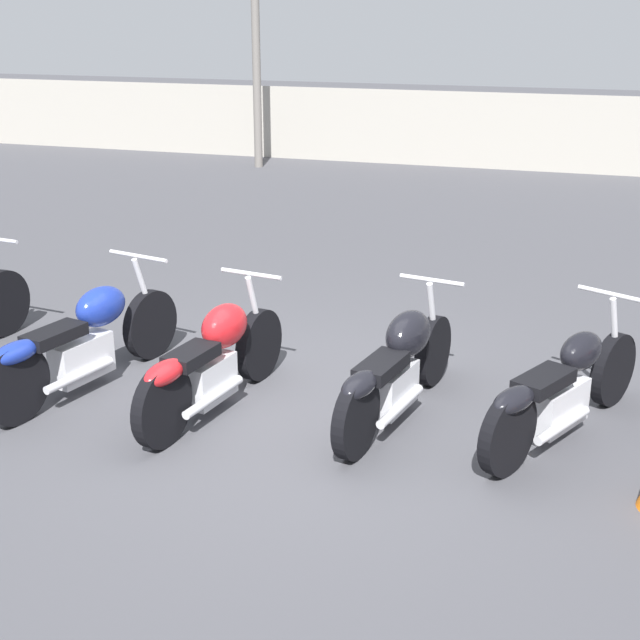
% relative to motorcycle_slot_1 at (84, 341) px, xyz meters
% --- Properties ---
extents(ground_plane, '(60.00, 60.00, 0.00)m').
position_rel_motorcycle_slot_1_xyz_m(ground_plane, '(1.90, 0.02, -0.43)').
color(ground_plane, '#424247').
extents(fence_back, '(40.00, 0.04, 1.46)m').
position_rel_motorcycle_slot_1_xyz_m(fence_back, '(1.90, 11.65, 0.30)').
color(fence_back, '#9E998E').
rests_on(fence_back, ground_plane).
extents(motorcycle_slot_1, '(0.78, 2.18, 1.00)m').
position_rel_motorcycle_slot_1_xyz_m(motorcycle_slot_1, '(0.00, 0.00, 0.00)').
color(motorcycle_slot_1, black).
rests_on(motorcycle_slot_1, ground_plane).
extents(motorcycle_slot_2, '(0.61, 2.00, 0.99)m').
position_rel_motorcycle_slot_1_xyz_m(motorcycle_slot_2, '(1.19, -0.07, -0.00)').
color(motorcycle_slot_2, black).
rests_on(motorcycle_slot_2, ground_plane).
extents(motorcycle_slot_3, '(0.66, 2.06, 0.97)m').
position_rel_motorcycle_slot_1_xyz_m(motorcycle_slot_3, '(2.60, 0.23, -0.00)').
color(motorcycle_slot_3, black).
rests_on(motorcycle_slot_3, ground_plane).
extents(motorcycle_slot_4, '(1.10, 1.99, 0.97)m').
position_rel_motorcycle_slot_1_xyz_m(motorcycle_slot_4, '(3.83, 0.25, -0.04)').
color(motorcycle_slot_4, black).
rests_on(motorcycle_slot_4, ground_plane).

